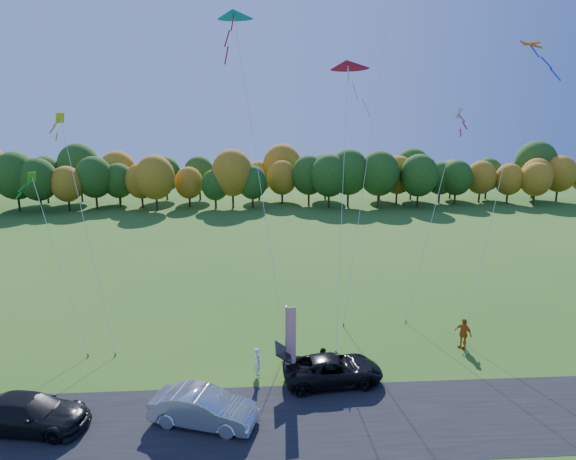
{
  "coord_description": "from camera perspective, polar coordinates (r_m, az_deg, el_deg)",
  "views": [
    {
      "loc": [
        -1.73,
        -22.61,
        13.56
      ],
      "look_at": [
        0.0,
        6.0,
        7.0
      ],
      "focal_mm": 28.0,
      "sensor_mm": 36.0,
      "label": 1
    }
  ],
  "objects": [
    {
      "name": "kite_delta_red",
      "position": [
        30.27,
        7.01,
        5.35
      ],
      "size": [
        3.4,
        9.87,
        19.57
      ],
      "color": "#4C3F33",
      "rests_on": "ground"
    },
    {
      "name": "ground",
      "position": [
        26.42,
        0.82,
        -17.99
      ],
      "size": [
        160.0,
        160.0,
        0.0
      ],
      "primitive_type": "plane",
      "color": "#265617"
    },
    {
      "name": "kite_parafoil_rainbow",
      "position": [
        34.23,
        25.31,
        5.48
      ],
      "size": [
        8.72,
        8.79,
        20.11
      ],
      "color": "#4C3F33",
      "rests_on": "ground"
    },
    {
      "name": "kite_diamond_green",
      "position": [
        31.26,
        -27.08,
        -3.75
      ],
      "size": [
        4.44,
        4.46,
        11.13
      ],
      "color": "#4C3F33",
      "rests_on": "ground"
    },
    {
      "name": "kite_diamond_yellow",
      "position": [
        31.62,
        -24.28,
        0.13
      ],
      "size": [
        5.19,
        7.37,
        14.9
      ],
      "color": "#4C3F33",
      "rests_on": "ground"
    },
    {
      "name": "person_tailgate_a",
      "position": [
        25.96,
        -3.89,
        -16.44
      ],
      "size": [
        0.44,
        0.64,
        1.71
      ],
      "primitive_type": "imported",
      "rotation": [
        0.0,
        0.0,
        1.62
      ],
      "color": "white",
      "rests_on": "ground"
    },
    {
      "name": "person_east",
      "position": [
        30.88,
        21.35,
        -12.1
      ],
      "size": [
        1.02,
        1.22,
        1.96
      ],
      "primitive_type": "imported",
      "rotation": [
        0.0,
        0.0,
        -1.0
      ],
      "color": "#C26412",
      "rests_on": "ground"
    },
    {
      "name": "kite_parafoil_orange",
      "position": [
        35.87,
        11.35,
        17.48
      ],
      "size": [
        8.41,
        12.32,
        33.62
      ],
      "color": "#4C3F33",
      "rests_on": "ground"
    },
    {
      "name": "tree_line",
      "position": [
        78.81,
        -2.15,
        2.97
      ],
      "size": [
        116.0,
        12.0,
        10.0
      ],
      "primitive_type": null,
      "color": "#1E4711",
      "rests_on": "ground"
    },
    {
      "name": "asphalt_strip",
      "position": [
        23.09,
        1.62,
        -23.06
      ],
      "size": [
        90.0,
        6.0,
        0.01
      ],
      "primitive_type": "cube",
      "color": "black",
      "rests_on": "ground"
    },
    {
      "name": "black_suv",
      "position": [
        25.6,
        5.73,
        -17.2
      ],
      "size": [
        5.62,
        3.01,
        1.5
      ],
      "primitive_type": "imported",
      "rotation": [
        0.0,
        0.0,
        1.67
      ],
      "color": "black",
      "rests_on": "ground"
    },
    {
      "name": "silver_sedan",
      "position": [
        22.83,
        -10.69,
        -21.28
      ],
      "size": [
        5.26,
        3.08,
        1.64
      ],
      "primitive_type": "imported",
      "rotation": [
        0.0,
        0.0,
        1.28
      ],
      "color": "silver",
      "rests_on": "ground"
    },
    {
      "name": "feather_flag",
      "position": [
        24.64,
        0.24,
        -13.26
      ],
      "size": [
        0.57,
        0.17,
        4.41
      ],
      "color": "#999999",
      "rests_on": "ground"
    },
    {
      "name": "dark_truck_a",
      "position": [
        25.2,
        -29.97,
        -19.48
      ],
      "size": [
        5.64,
        2.98,
        1.56
      ],
      "primitive_type": "imported",
      "rotation": [
        0.0,
        0.0,
        1.42
      ],
      "color": "black",
      "rests_on": "ground"
    },
    {
      "name": "person_tailgate_b",
      "position": [
        26.24,
        4.48,
        -16.27
      ],
      "size": [
        0.63,
        0.79,
        1.58
      ],
      "primitive_type": "imported",
      "rotation": [
        0.0,
        0.0,
        1.53
      ],
      "color": "gray",
      "rests_on": "ground"
    },
    {
      "name": "kite_delta_blue",
      "position": [
        31.24,
        -4.02,
        8.71
      ],
      "size": [
        4.7,
        12.22,
        23.39
      ],
      "color": "#4C3F33",
      "rests_on": "ground"
    },
    {
      "name": "kite_diamond_white",
      "position": [
        34.69,
        17.98,
        2.06
      ],
      "size": [
        5.62,
        5.94,
        15.4
      ],
      "color": "#4C3F33",
      "rests_on": "ground"
    }
  ]
}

